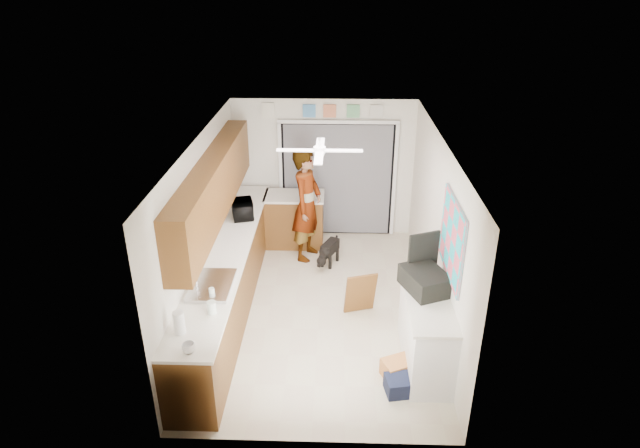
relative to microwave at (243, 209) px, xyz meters
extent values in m
plane|color=beige|center=(1.24, -1.08, -1.07)|extent=(5.00, 5.00, 0.00)
plane|color=white|center=(1.24, -1.08, 1.43)|extent=(5.00, 5.00, 0.00)
plane|color=white|center=(1.24, 1.42, 0.18)|extent=(3.20, 0.00, 3.20)
plane|color=white|center=(1.24, -3.58, 0.18)|extent=(3.20, 0.00, 3.20)
plane|color=white|center=(-0.36, -1.08, 0.18)|extent=(0.00, 5.00, 5.00)
plane|color=white|center=(2.84, -1.08, 0.18)|extent=(0.00, 5.00, 5.00)
cube|color=brown|center=(-0.06, -1.08, -0.62)|extent=(0.60, 4.80, 0.90)
cube|color=white|center=(-0.05, -1.08, -0.15)|extent=(0.62, 4.80, 0.04)
cube|color=brown|center=(-0.20, -0.88, 0.73)|extent=(0.32, 4.00, 0.80)
cube|color=silver|center=(-0.05, -2.08, -0.11)|extent=(0.50, 0.76, 0.06)
cylinder|color=silver|center=(-0.24, -2.08, -0.02)|extent=(0.03, 0.03, 0.22)
cube|color=brown|center=(0.74, 0.92, -0.62)|extent=(1.00, 0.60, 0.90)
cube|color=white|center=(0.74, 0.92, -0.15)|extent=(1.04, 0.64, 0.04)
cube|color=black|center=(1.49, 1.39, -0.02)|extent=(2.00, 0.06, 2.10)
cube|color=slate|center=(1.49, 1.35, -0.02)|extent=(1.90, 0.03, 2.05)
cube|color=white|center=(0.47, 1.36, -0.02)|extent=(0.06, 0.04, 2.10)
cube|color=white|center=(2.51, 1.36, -0.02)|extent=(0.06, 0.04, 2.10)
cube|color=white|center=(1.49, 1.36, 1.05)|extent=(2.10, 0.04, 0.06)
cube|color=#4A88C6|center=(0.99, 1.39, 1.23)|extent=(0.22, 0.02, 0.22)
cube|color=#D4754F|center=(1.34, 1.39, 1.23)|extent=(0.22, 0.02, 0.22)
cube|color=#61AA76|center=(1.74, 1.39, 1.23)|extent=(0.22, 0.02, 0.22)
cube|color=silver|center=(2.14, 1.39, 1.23)|extent=(0.22, 0.02, 0.22)
cube|color=silver|center=(0.29, 1.39, 1.23)|extent=(0.22, 0.02, 0.26)
cube|color=white|center=(2.59, -2.28, -0.62)|extent=(0.50, 1.40, 0.90)
cube|color=white|center=(2.58, -2.28, -0.15)|extent=(0.54, 1.44, 0.04)
cube|color=#DA5067|center=(2.82, -2.08, 0.58)|extent=(0.03, 1.15, 0.95)
cube|color=white|center=(1.24, -0.88, 1.25)|extent=(1.14, 1.14, 0.24)
imported|color=black|center=(0.00, 0.00, 0.00)|extent=(0.43, 0.53, 0.26)
imported|color=white|center=(-0.02, -3.33, -0.08)|extent=(0.18, 0.18, 0.11)
cylinder|color=silver|center=(0.07, -2.63, -0.06)|extent=(0.13, 0.13, 0.15)
cylinder|color=silver|center=(-0.01, -2.28, -0.08)|extent=(0.07, 0.07, 0.10)
cylinder|color=white|center=(-0.19, -3.00, 0.00)|extent=(0.14, 0.14, 0.26)
cube|color=black|center=(2.56, -2.06, 0.00)|extent=(0.64, 0.72, 0.25)
cube|color=yellow|center=(2.56, -2.06, -0.11)|extent=(0.63, 0.70, 0.02)
cube|color=black|center=(2.56, -1.77, 0.25)|extent=(0.40, 0.19, 0.50)
cube|color=#CC7B40|center=(2.24, -2.54, -0.96)|extent=(0.44, 0.39, 0.23)
cube|color=black|center=(2.24, -2.81, -0.97)|extent=(0.38, 0.33, 0.21)
cube|color=brown|center=(1.83, -1.22, -0.74)|extent=(0.47, 0.29, 0.66)
imported|color=white|center=(0.99, 0.45, -0.11)|extent=(0.65, 0.81, 1.92)
cube|color=black|center=(1.38, 0.19, -0.84)|extent=(0.47, 0.63, 0.45)
camera|label=1|loc=(1.46, -7.64, 3.40)|focal=30.00mm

